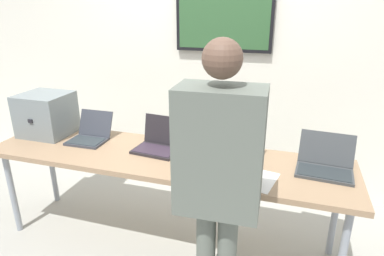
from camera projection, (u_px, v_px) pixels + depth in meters
ground at (167, 242)px, 2.83m from camera, size 8.00×8.00×0.04m
back_wall at (205, 58)px, 3.36m from camera, size 8.00×0.11×2.71m
workbench at (164, 162)px, 2.57m from camera, size 2.79×0.70×0.79m
equipment_box at (46, 114)px, 2.91m from camera, size 0.41×0.38×0.36m
laptop_station_0 at (90, 134)px, 2.82m from camera, size 0.31×0.32×0.22m
laptop_station_1 at (159, 142)px, 2.64m from camera, size 0.37×0.32×0.25m
laptop_station_2 at (237, 153)px, 2.44m from camera, size 0.34×0.33×0.27m
laptop_station_3 at (325, 163)px, 2.30m from camera, size 0.39×0.37×0.23m
person at (219, 172)px, 1.74m from camera, size 0.45×0.60×1.74m
paper_sheet at (259, 180)px, 2.19m from camera, size 0.26×0.33×0.00m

